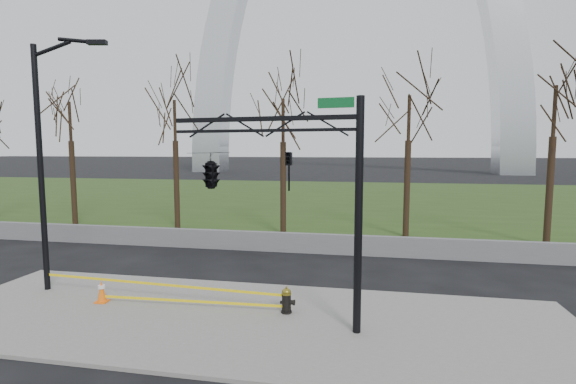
% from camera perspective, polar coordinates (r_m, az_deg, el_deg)
% --- Properties ---
extents(ground, '(500.00, 500.00, 0.00)m').
position_cam_1_polar(ground, '(12.13, -6.10, -17.10)').
color(ground, black).
rests_on(ground, ground).
extents(sidewalk, '(18.00, 6.00, 0.10)m').
position_cam_1_polar(sidewalk, '(12.11, -6.10, -16.88)').
color(sidewalk, slate).
rests_on(sidewalk, ground).
extents(grass_strip, '(120.00, 40.00, 0.06)m').
position_cam_1_polar(grass_strip, '(41.08, 6.15, -0.79)').
color(grass_strip, '#293F17').
rests_on(grass_strip, ground).
extents(guardrail, '(60.00, 0.30, 0.90)m').
position_cam_1_polar(guardrail, '(19.44, 0.80, -6.87)').
color(guardrail, '#59595B').
rests_on(guardrail, ground).
extents(gateway_arch, '(66.00, 6.00, 65.00)m').
position_cam_1_polar(gateway_arch, '(90.14, 8.95, 23.68)').
color(gateway_arch, silver).
rests_on(gateway_arch, ground).
extents(tree_row, '(36.93, 4.00, 8.31)m').
position_cam_1_polar(tree_row, '(24.00, -8.25, 4.40)').
color(tree_row, black).
rests_on(tree_row, ground).
extents(fire_hydrant, '(0.47, 0.31, 0.76)m').
position_cam_1_polar(fire_hydrant, '(12.27, -0.16, -14.55)').
color(fire_hydrant, black).
rests_on(fire_hydrant, sidewalk).
extents(traffic_cone, '(0.38, 0.38, 0.68)m').
position_cam_1_polar(traffic_cone, '(14.23, -23.96, -12.20)').
color(traffic_cone, orange).
rests_on(traffic_cone, sidewalk).
extents(street_light, '(2.37, 0.64, 8.21)m').
position_cam_1_polar(street_light, '(15.60, -29.94, 4.96)').
color(street_light, black).
rests_on(street_light, ground).
extents(traffic_signal_mast, '(5.08, 2.52, 6.00)m').
position_cam_1_polar(traffic_signal_mast, '(11.26, -6.94, 2.87)').
color(traffic_signal_mast, black).
rests_on(traffic_signal_mast, ground).
extents(caution_tape, '(8.18, 0.74, 0.40)m').
position_cam_1_polar(caution_tape, '(13.46, -15.63, -12.81)').
color(caution_tape, yellow).
rests_on(caution_tape, ground).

